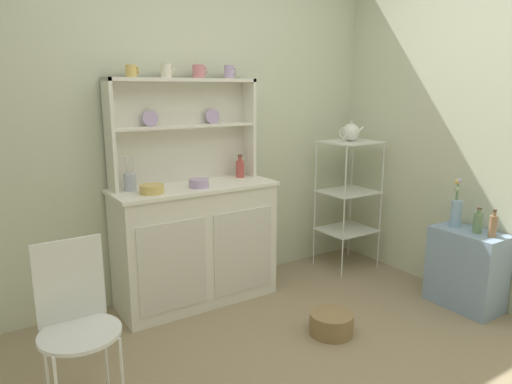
{
  "coord_description": "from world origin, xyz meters",
  "views": [
    {
      "loc": [
        -1.45,
        -1.5,
        1.52
      ],
      "look_at": [
        0.25,
        1.12,
        0.81
      ],
      "focal_mm": 32.51,
      "sensor_mm": 36.0,
      "label": 1
    }
  ],
  "objects_px": {
    "jam_bottle": "(240,168)",
    "hutch_shelf_unit": "(182,123)",
    "bakers_rack": "(348,188)",
    "wire_chair": "(76,314)",
    "utensil_jar": "(130,182)",
    "floor_basket": "(331,323)",
    "hutch_cabinet": "(196,242)",
    "flower_vase": "(456,210)",
    "bowl_mixing_large": "(152,189)",
    "porcelain_teapot": "(351,132)",
    "vinegar_bottle": "(493,226)",
    "oil_bottle": "(478,222)",
    "cup_gold_0": "(131,71)",
    "side_shelf_blue": "(466,269)"
  },
  "relations": [
    {
      "from": "wire_chair",
      "to": "vinegar_bottle",
      "type": "xyz_separation_m",
      "value": [
        2.53,
        -0.46,
        0.12
      ]
    },
    {
      "from": "hutch_cabinet",
      "to": "porcelain_teapot",
      "type": "height_order",
      "value": "porcelain_teapot"
    },
    {
      "from": "hutch_cabinet",
      "to": "bakers_rack",
      "type": "bearing_deg",
      "value": -4.1
    },
    {
      "from": "bakers_rack",
      "to": "wire_chair",
      "type": "relative_size",
      "value": 1.28
    },
    {
      "from": "utensil_jar",
      "to": "porcelain_teapot",
      "type": "bearing_deg",
      "value": -5.6
    },
    {
      "from": "floor_basket",
      "to": "porcelain_teapot",
      "type": "xyz_separation_m",
      "value": [
        0.88,
        0.79,
        1.09
      ]
    },
    {
      "from": "bakers_rack",
      "to": "jam_bottle",
      "type": "relative_size",
      "value": 6.35
    },
    {
      "from": "bowl_mixing_large",
      "to": "vinegar_bottle",
      "type": "height_order",
      "value": "bowl_mixing_large"
    },
    {
      "from": "flower_vase",
      "to": "cup_gold_0",
      "type": "bearing_deg",
      "value": 149.46
    },
    {
      "from": "hutch_shelf_unit",
      "to": "wire_chair",
      "type": "bearing_deg",
      "value": -135.23
    },
    {
      "from": "side_shelf_blue",
      "to": "oil_bottle",
      "type": "height_order",
      "value": "oil_bottle"
    },
    {
      "from": "cup_gold_0",
      "to": "oil_bottle",
      "type": "xyz_separation_m",
      "value": [
        1.9,
        -1.29,
        -0.99
      ]
    },
    {
      "from": "hutch_shelf_unit",
      "to": "bowl_mixing_large",
      "type": "xyz_separation_m",
      "value": [
        -0.33,
        -0.24,
        -0.39
      ]
    },
    {
      "from": "hutch_shelf_unit",
      "to": "utensil_jar",
      "type": "height_order",
      "value": "hutch_shelf_unit"
    },
    {
      "from": "utensil_jar",
      "to": "porcelain_teapot",
      "type": "height_order",
      "value": "porcelain_teapot"
    },
    {
      "from": "bowl_mixing_large",
      "to": "porcelain_teapot",
      "type": "xyz_separation_m",
      "value": [
        1.71,
        -0.03,
        0.28
      ]
    },
    {
      "from": "hutch_cabinet",
      "to": "flower_vase",
      "type": "xyz_separation_m",
      "value": [
        1.54,
        -1.0,
        0.24
      ]
    },
    {
      "from": "hutch_cabinet",
      "to": "flower_vase",
      "type": "relative_size",
      "value": 3.29
    },
    {
      "from": "wire_chair",
      "to": "oil_bottle",
      "type": "xyz_separation_m",
      "value": [
        2.53,
        -0.35,
        0.11
      ]
    },
    {
      "from": "floor_basket",
      "to": "oil_bottle",
      "type": "relative_size",
      "value": 1.54
    },
    {
      "from": "utensil_jar",
      "to": "floor_basket",
      "type": "bearing_deg",
      "value": -46.52
    },
    {
      "from": "wire_chair",
      "to": "bowl_mixing_large",
      "type": "height_order",
      "value": "bowl_mixing_large"
    },
    {
      "from": "jam_bottle",
      "to": "oil_bottle",
      "type": "xyz_separation_m",
      "value": [
        1.12,
        -1.25,
        -0.29
      ]
    },
    {
      "from": "hutch_shelf_unit",
      "to": "jam_bottle",
      "type": "height_order",
      "value": "hutch_shelf_unit"
    },
    {
      "from": "hutch_cabinet",
      "to": "wire_chair",
      "type": "xyz_separation_m",
      "value": [
        -0.99,
        -0.82,
        0.08
      ]
    },
    {
      "from": "floor_basket",
      "to": "jam_bottle",
      "type": "bearing_deg",
      "value": 94.23
    },
    {
      "from": "jam_bottle",
      "to": "hutch_shelf_unit",
      "type": "bearing_deg",
      "value": 169.48
    },
    {
      "from": "hutch_shelf_unit",
      "to": "flower_vase",
      "type": "xyz_separation_m",
      "value": [
        1.54,
        -1.16,
        -0.6
      ]
    },
    {
      "from": "bakers_rack",
      "to": "cup_gold_0",
      "type": "bearing_deg",
      "value": 172.74
    },
    {
      "from": "bowl_mixing_large",
      "to": "hutch_shelf_unit",
      "type": "bearing_deg",
      "value": 35.44
    },
    {
      "from": "oil_bottle",
      "to": "vinegar_bottle",
      "type": "height_order",
      "value": "vinegar_bottle"
    },
    {
      "from": "wire_chair",
      "to": "cup_gold_0",
      "type": "relative_size",
      "value": 10.15
    },
    {
      "from": "wire_chair",
      "to": "bowl_mixing_large",
      "type": "relative_size",
      "value": 5.49
    },
    {
      "from": "bakers_rack",
      "to": "cup_gold_0",
      "type": "height_order",
      "value": "cup_gold_0"
    },
    {
      "from": "bowl_mixing_large",
      "to": "utensil_jar",
      "type": "bearing_deg",
      "value": 120.6
    },
    {
      "from": "bowl_mixing_large",
      "to": "flower_vase",
      "type": "height_order",
      "value": "bowl_mixing_large"
    },
    {
      "from": "hutch_cabinet",
      "to": "porcelain_teapot",
      "type": "bearing_deg",
      "value": -4.11
    },
    {
      "from": "floor_basket",
      "to": "vinegar_bottle",
      "type": "xyz_separation_m",
      "value": [
        1.04,
        -0.38,
        0.57
      ]
    },
    {
      "from": "wire_chair",
      "to": "jam_bottle",
      "type": "relative_size",
      "value": 4.96
    },
    {
      "from": "porcelain_teapot",
      "to": "oil_bottle",
      "type": "relative_size",
      "value": 1.31
    },
    {
      "from": "utensil_jar",
      "to": "porcelain_teapot",
      "type": "relative_size",
      "value": 0.97
    },
    {
      "from": "bakers_rack",
      "to": "wire_chair",
      "type": "height_order",
      "value": "bakers_rack"
    },
    {
      "from": "porcelain_teapot",
      "to": "bowl_mixing_large",
      "type": "bearing_deg",
      "value": 179.15
    },
    {
      "from": "bowl_mixing_large",
      "to": "jam_bottle",
      "type": "bearing_deg",
      "value": 11.88
    },
    {
      "from": "hutch_shelf_unit",
      "to": "vinegar_bottle",
      "type": "distance_m",
      "value": 2.2
    },
    {
      "from": "bakers_rack",
      "to": "utensil_jar",
      "type": "distance_m",
      "value": 1.82
    },
    {
      "from": "porcelain_teapot",
      "to": "flower_vase",
      "type": "bearing_deg",
      "value": -79.45
    },
    {
      "from": "floor_basket",
      "to": "utensil_jar",
      "type": "height_order",
      "value": "utensil_jar"
    },
    {
      "from": "jam_bottle",
      "to": "vinegar_bottle",
      "type": "xyz_separation_m",
      "value": [
        1.12,
        -1.36,
        -0.29
      ]
    },
    {
      "from": "cup_gold_0",
      "to": "porcelain_teapot",
      "type": "xyz_separation_m",
      "value": [
        1.73,
        -0.22,
        -0.46
      ]
    }
  ]
}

